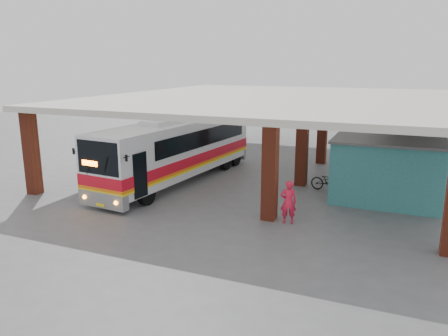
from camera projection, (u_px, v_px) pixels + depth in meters
ground at (231, 193)px, 22.96m from camera, size 90.00×90.00×0.00m
brick_columns at (284, 139)px, 26.39m from camera, size 20.10×21.60×4.35m
canopy_roof at (277, 98)px, 27.54m from camera, size 21.00×23.00×0.30m
shop_building at (389, 161)px, 23.34m from camera, size 5.20×8.20×3.11m
coach_bus at (178, 150)px, 24.95m from camera, size 3.84×12.95×3.72m
motorcycle at (330, 181)px, 23.17m from camera, size 2.17×1.07×1.09m
pedestrian at (288, 202)px, 18.44m from camera, size 0.79×0.64×1.88m
red_chair at (343, 169)px, 26.56m from camera, size 0.52×0.52×0.82m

